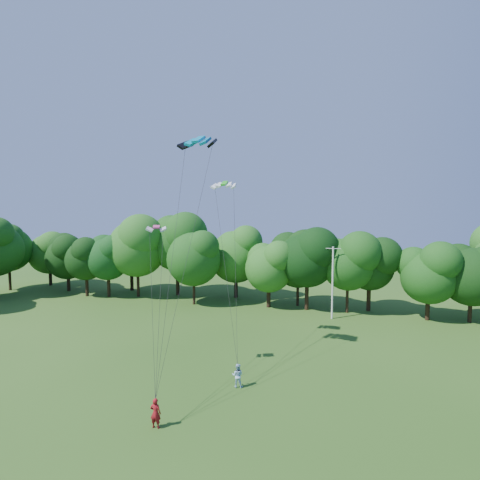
# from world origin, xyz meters

# --- Properties ---
(utility_pole) EXTENTS (1.77, 0.22, 8.86)m
(utility_pole) POSITION_xyz_m (6.47, 30.83, 4.54)
(utility_pole) COLOR silver
(utility_pole) RESTS_ON ground
(kite_flyer_left) EXTENTS (0.70, 0.48, 1.87)m
(kite_flyer_left) POSITION_xyz_m (-3.34, 4.35, 0.94)
(kite_flyer_left) COLOR maroon
(kite_flyer_left) RESTS_ON ground
(kite_flyer_right) EXTENTS (0.89, 0.71, 1.77)m
(kite_flyer_right) POSITION_xyz_m (0.06, 10.78, 0.89)
(kite_flyer_right) COLOR #AED6F1
(kite_flyer_right) RESTS_ON ground
(kite_teal) EXTENTS (3.34, 1.79, 0.82)m
(kite_teal) POSITION_xyz_m (-4.26, 14.27, 19.11)
(kite_teal) COLOR #0584AB
(kite_teal) RESTS_ON ground
(kite_green) EXTENTS (2.36, 1.08, 0.54)m
(kite_green) POSITION_xyz_m (-3.54, 19.02, 15.81)
(kite_green) COLOR green
(kite_green) RESTS_ON ground
(kite_pink) EXTENTS (1.73, 1.32, 0.29)m
(kite_pink) POSITION_xyz_m (-6.61, 11.09, 11.95)
(kite_pink) COLOR #DA3C82
(kite_pink) RESTS_ON ground
(tree_back_west) EXTENTS (7.13, 7.13, 10.37)m
(tree_back_west) POSITION_xyz_m (-26.84, 33.89, 6.47)
(tree_back_west) COLOR black
(tree_back_west) RESTS_ON ground
(tree_back_center) EXTENTS (8.09, 8.09, 11.77)m
(tree_back_center) POSITION_xyz_m (3.11, 34.26, 7.35)
(tree_back_center) COLOR black
(tree_back_center) RESTS_ON ground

